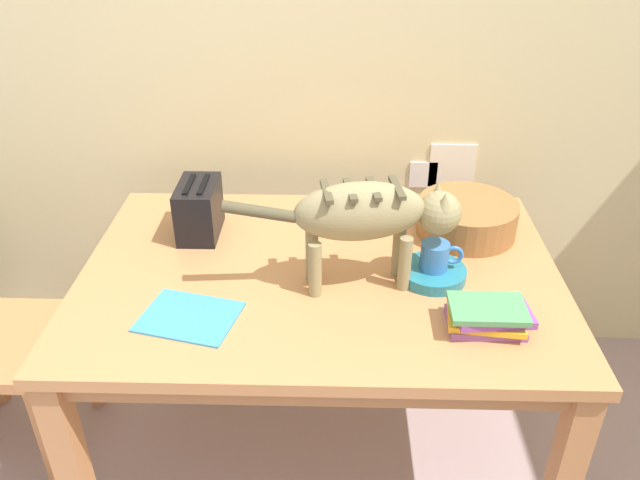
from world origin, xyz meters
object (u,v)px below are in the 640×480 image
(cat, at_px, (372,215))
(book_stack, at_px, (488,316))
(coffee_mug, at_px, (436,256))
(dining_table, at_px, (320,293))
(wicker_basket, at_px, (467,217))
(saucer_bowl, at_px, (433,273))
(magazine, at_px, (189,317))
(toaster, at_px, (199,209))

(cat, distance_m, book_stack, 0.39)
(coffee_mug, bearing_deg, book_stack, -64.50)
(coffee_mug, relative_size, book_stack, 0.56)
(book_stack, bearing_deg, dining_table, 149.20)
(cat, height_order, wicker_basket, cat)
(coffee_mug, distance_m, wicker_basket, 0.30)
(dining_table, distance_m, saucer_bowl, 0.34)
(dining_table, xyz_separation_m, magazine, (-0.33, -0.24, 0.09))
(cat, bearing_deg, book_stack, 48.01)
(cat, height_order, toaster, cat)
(wicker_basket, bearing_deg, toaster, -178.30)
(book_stack, relative_size, toaster, 1.08)
(magazine, bearing_deg, dining_table, 49.24)
(coffee_mug, xyz_separation_m, magazine, (-0.66, -0.20, -0.07))
(saucer_bowl, relative_size, magazine, 0.77)
(dining_table, xyz_separation_m, toaster, (-0.38, 0.20, 0.17))
(wicker_basket, xyz_separation_m, toaster, (-0.84, -0.03, 0.03))
(saucer_bowl, bearing_deg, cat, -171.52)
(saucer_bowl, distance_m, wicker_basket, 0.30)
(dining_table, height_order, wicker_basket, wicker_basket)
(wicker_basket, distance_m, toaster, 0.85)
(saucer_bowl, bearing_deg, magazine, -162.97)
(coffee_mug, distance_m, magazine, 0.69)
(dining_table, height_order, magazine, magazine)
(cat, height_order, book_stack, cat)
(wicker_basket, bearing_deg, coffee_mug, -116.86)
(cat, bearing_deg, coffee_mug, 89.83)
(magazine, bearing_deg, saucer_bowl, 30.95)
(toaster, bearing_deg, magazine, -83.49)
(cat, bearing_deg, wicker_basket, 123.82)
(cat, distance_m, saucer_bowl, 0.27)
(dining_table, xyz_separation_m, coffee_mug, (0.33, -0.04, 0.16))
(cat, bearing_deg, saucer_bowl, 90.00)
(dining_table, xyz_separation_m, cat, (0.14, -0.06, 0.30))
(cat, distance_m, wicker_basket, 0.46)
(dining_table, bearing_deg, cat, -24.55)
(magazine, relative_size, book_stack, 1.13)
(wicker_basket, bearing_deg, dining_table, -153.57)
(cat, xyz_separation_m, coffee_mug, (0.19, 0.03, -0.14))
(coffee_mug, xyz_separation_m, wicker_basket, (0.13, 0.26, -0.02))
(saucer_bowl, relative_size, book_stack, 0.88)
(dining_table, bearing_deg, saucer_bowl, -6.41)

